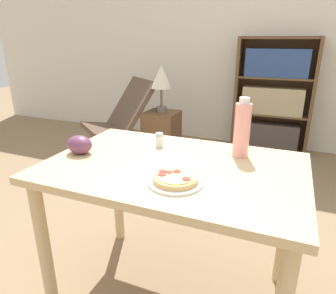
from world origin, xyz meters
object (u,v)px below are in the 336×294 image
(drink_bottle, at_px, (242,129))
(side_table, at_px, (162,137))
(lounge_chair_near, at_px, (118,135))
(table_lamp, at_px, (161,79))
(pizza_on_plate, at_px, (175,180))
(grape_bunch, at_px, (80,145))
(salt_shaker, at_px, (159,140))
(bookshelf, at_px, (273,99))

(drink_bottle, distance_m, side_table, 1.91)
(lounge_chair_near, xyz_separation_m, table_lamp, (0.48, 0.11, 0.62))
(pizza_on_plate, bearing_deg, grape_bunch, 166.97)
(table_lamp, bearing_deg, grape_bunch, -79.69)
(grape_bunch, bearing_deg, lounge_chair_near, 116.13)
(salt_shaker, bearing_deg, table_lamp, 113.07)
(grape_bunch, distance_m, drink_bottle, 0.79)
(bookshelf, bearing_deg, table_lamp, -141.41)
(side_table, bearing_deg, table_lamp, -90.00)
(pizza_on_plate, relative_size, grape_bunch, 1.64)
(lounge_chair_near, relative_size, table_lamp, 1.94)
(drink_bottle, distance_m, bookshelf, 2.33)
(grape_bunch, relative_size, table_lamp, 0.27)
(pizza_on_plate, distance_m, lounge_chair_near, 2.26)
(table_lamp, bearing_deg, side_table, 90.00)
(bookshelf, bearing_deg, lounge_chair_near, -148.16)
(pizza_on_plate, relative_size, lounge_chair_near, 0.23)
(side_table, bearing_deg, pizza_on_plate, -65.03)
(salt_shaker, height_order, side_table, salt_shaker)
(salt_shaker, bearing_deg, lounge_chair_near, 128.96)
(lounge_chair_near, xyz_separation_m, side_table, (0.48, 0.11, -0.01))
(drink_bottle, bearing_deg, pizza_on_plate, -115.21)
(bookshelf, xyz_separation_m, side_table, (-1.06, -0.84, -0.35))
(salt_shaker, relative_size, side_table, 0.13)
(salt_shaker, bearing_deg, grape_bunch, -142.86)
(drink_bottle, bearing_deg, salt_shaker, -177.16)
(grape_bunch, relative_size, lounge_chair_near, 0.14)
(bookshelf, relative_size, table_lamp, 2.73)
(bookshelf, bearing_deg, grape_bunch, -106.04)
(grape_bunch, height_order, drink_bottle, drink_bottle)
(salt_shaker, bearing_deg, side_table, 113.07)
(pizza_on_plate, distance_m, table_lamp, 2.06)
(bookshelf, bearing_deg, side_table, -141.41)
(lounge_chair_near, bearing_deg, pizza_on_plate, -14.53)
(pizza_on_plate, xyz_separation_m, drink_bottle, (0.18, 0.39, 0.12))
(grape_bunch, height_order, salt_shaker, grape_bunch)
(grape_bunch, xyz_separation_m, lounge_chair_near, (-0.80, 1.62, -0.52))
(grape_bunch, relative_size, bookshelf, 0.10)
(pizza_on_plate, height_order, side_table, pizza_on_plate)
(salt_shaker, height_order, lounge_chair_near, lounge_chair_near)
(drink_bottle, relative_size, side_table, 0.51)
(grape_bunch, xyz_separation_m, drink_bottle, (0.74, 0.26, 0.09))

